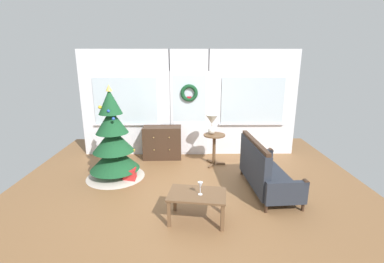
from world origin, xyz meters
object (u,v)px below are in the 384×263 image
Objects in this scene: side_table at (214,143)px; christmas_tree at (113,145)px; dresser_cabinet at (162,142)px; settee_sofa at (264,171)px; coffee_table at (197,197)px; wine_glass at (200,186)px; table_lamp at (212,122)px; gift_box at (130,174)px.

christmas_tree is at bearing -163.22° from side_table.
dresser_cabinet reaches higher than side_table.
settee_sofa is 2.28× the size of side_table.
dresser_cabinet is (0.86, 1.07, -0.29)m from christmas_tree.
dresser_cabinet is 2.72m from coffee_table.
wine_glass is (0.80, -2.64, 0.19)m from dresser_cabinet.
coffee_table is (0.76, -2.61, -0.02)m from dresser_cabinet.
dresser_cabinet is at bearing 160.49° from table_lamp.
table_lamp reaches higher than side_table.
dresser_cabinet is 1.28× the size of side_table.
table_lamp is at bearing 26.10° from gift_box.
settee_sofa is 1.78× the size of coffee_table.
dresser_cabinet is at bearing 106.24° from coffee_table.
christmas_tree is 4.24× the size of table_lamp.
dresser_cabinet reaches higher than coffee_table.
settee_sofa is at bearing -56.76° from table_lamp.
settee_sofa is at bearing -40.38° from dresser_cabinet.
side_table reaches higher than gift_box.
gift_box is at bearing 133.28° from coffee_table.
gift_box is at bearing 169.69° from settee_sofa.
settee_sofa is 1.47m from side_table.
coffee_table is (-1.23, -0.92, -0.01)m from settee_sofa.
dresser_cabinet reaches higher than wine_glass.
wine_glass is 0.82× the size of gift_box.
wine_glass is at bearing -46.47° from gift_box.
settee_sofa is 3.67× the size of table_lamp.
settee_sofa is 6.82× the size of gift_box.
side_table is at bearing 24.24° from gift_box.
dresser_cabinet is 3.84× the size of gift_box.
christmas_tree reaches higher than dresser_cabinet.
side_table is 3.00× the size of gift_box.
coffee_table is at bearing -46.72° from gift_box.
side_table is 1.61× the size of table_lamp.
table_lamp is (-0.06, 0.04, 0.49)m from side_table.
christmas_tree reaches higher than side_table.
coffee_table is 3.83× the size of gift_box.
table_lamp reaches higher than settee_sofa.
gift_box is at bearing -26.57° from christmas_tree.
settee_sofa is 1.53m from wine_glass.
coffee_table is at bearing -73.76° from dresser_cabinet.
dresser_cabinet is at bearing 51.12° from christmas_tree.
gift_box is (-1.30, 1.38, -0.25)m from coffee_table.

